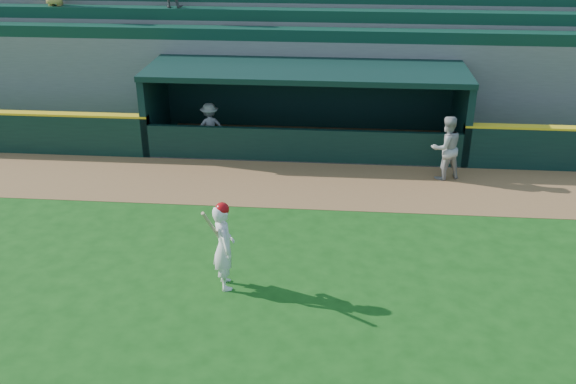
{
  "coord_description": "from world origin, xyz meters",
  "views": [
    {
      "loc": [
        1.06,
        -10.72,
        7.06
      ],
      "look_at": [
        0.0,
        1.6,
        1.3
      ],
      "focal_mm": 40.0,
      "sensor_mm": 36.0,
      "label": 1
    }
  ],
  "objects": [
    {
      "name": "warning_track",
      "position": [
        0.0,
        4.9,
        0.01
      ],
      "size": [
        40.0,
        3.0,
        0.01
      ],
      "primitive_type": "cube",
      "color": "brown",
      "rests_on": "ground"
    },
    {
      "name": "ground",
      "position": [
        0.0,
        0.0,
        0.0
      ],
      "size": [
        120.0,
        120.0,
        0.0
      ],
      "primitive_type": "plane",
      "color": "#154912",
      "rests_on": "ground"
    },
    {
      "name": "batter_at_plate",
      "position": [
        -1.1,
        -0.11,
        0.91
      ],
      "size": [
        0.62,
        0.83,
        1.84
      ],
      "color": "white",
      "rests_on": "ground"
    },
    {
      "name": "dugout_player_front",
      "position": [
        3.91,
        5.66,
        0.88
      ],
      "size": [
        1.04,
        0.94,
        1.77
      ],
      "primitive_type": "imported",
      "rotation": [
        0.0,
        0.0,
        3.52
      ],
      "color": "#A3A39E",
      "rests_on": "ground"
    },
    {
      "name": "dugout_player_inside",
      "position": [
        -2.83,
        7.21,
        0.73
      ],
      "size": [
        1.07,
        0.83,
        1.47
      ],
      "primitive_type": "imported",
      "rotation": [
        0.0,
        0.0,
        3.48
      ],
      "color": "#979792",
      "rests_on": "ground"
    },
    {
      "name": "stands",
      "position": [
        -0.02,
        12.57,
        2.39
      ],
      "size": [
        34.5,
        6.25,
        7.51
      ],
      "color": "slate",
      "rests_on": "ground"
    },
    {
      "name": "dugout",
      "position": [
        0.0,
        8.0,
        1.36
      ],
      "size": [
        9.4,
        2.8,
        2.46
      ],
      "color": "slate",
      "rests_on": "ground"
    }
  ]
}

